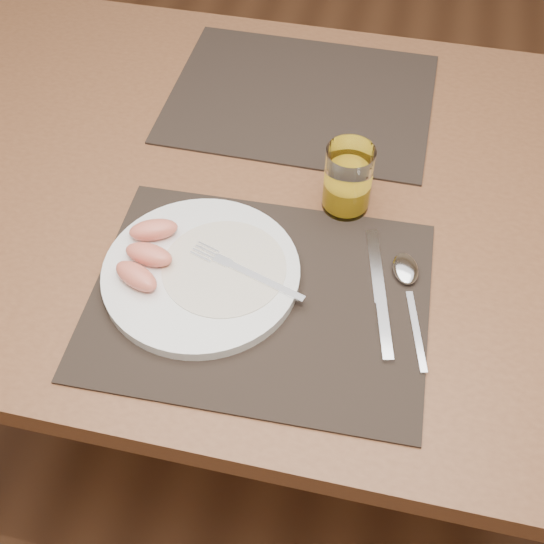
{
  "coord_description": "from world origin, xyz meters",
  "views": [
    {
      "loc": [
        0.14,
        -0.75,
        1.49
      ],
      "look_at": [
        0.01,
        -0.19,
        0.77
      ],
      "focal_mm": 45.0,
      "sensor_mm": 36.0,
      "label": 1
    }
  ],
  "objects_px": {
    "fork": "(238,268)",
    "knife": "(381,303)",
    "juice_glass": "(348,182)",
    "placemat_far": "(301,98)",
    "table": "(291,224)",
    "plate": "(201,273)",
    "placemat_near": "(260,298)",
    "spoon": "(407,277)"
  },
  "relations": [
    {
      "from": "placemat_far",
      "to": "knife",
      "type": "xyz_separation_m",
      "value": [
        0.19,
        -0.42,
        0.0
      ]
    },
    {
      "from": "knife",
      "to": "spoon",
      "type": "relative_size",
      "value": 1.14
    },
    {
      "from": "plate",
      "to": "fork",
      "type": "relative_size",
      "value": 1.58
    },
    {
      "from": "placemat_far",
      "to": "spoon",
      "type": "height_order",
      "value": "spoon"
    },
    {
      "from": "placemat_far",
      "to": "plate",
      "type": "bearing_deg",
      "value": -97.52
    },
    {
      "from": "placemat_far",
      "to": "knife",
      "type": "relative_size",
      "value": 2.07
    },
    {
      "from": "plate",
      "to": "juice_glass",
      "type": "bearing_deg",
      "value": 46.39
    },
    {
      "from": "placemat_far",
      "to": "knife",
      "type": "height_order",
      "value": "knife"
    },
    {
      "from": "table",
      "to": "knife",
      "type": "height_order",
      "value": "knife"
    },
    {
      "from": "placemat_far",
      "to": "fork",
      "type": "relative_size",
      "value": 2.63
    },
    {
      "from": "table",
      "to": "placemat_near",
      "type": "distance_m",
      "value": 0.24
    },
    {
      "from": "fork",
      "to": "knife",
      "type": "relative_size",
      "value": 0.78
    },
    {
      "from": "placemat_near",
      "to": "spoon",
      "type": "xyz_separation_m",
      "value": [
        0.19,
        0.07,
        0.01
      ]
    },
    {
      "from": "table",
      "to": "juice_glass",
      "type": "relative_size",
      "value": 13.2
    },
    {
      "from": "placemat_near",
      "to": "placemat_far",
      "type": "bearing_deg",
      "value": 93.89
    },
    {
      "from": "juice_glass",
      "to": "fork",
      "type": "bearing_deg",
      "value": -126.08
    },
    {
      "from": "plate",
      "to": "fork",
      "type": "distance_m",
      "value": 0.05
    },
    {
      "from": "plate",
      "to": "spoon",
      "type": "height_order",
      "value": "plate"
    },
    {
      "from": "placemat_near",
      "to": "fork",
      "type": "relative_size",
      "value": 2.63
    },
    {
      "from": "table",
      "to": "placemat_far",
      "type": "bearing_deg",
      "value": 97.52
    },
    {
      "from": "table",
      "to": "spoon",
      "type": "distance_m",
      "value": 0.26
    },
    {
      "from": "placemat_near",
      "to": "plate",
      "type": "height_order",
      "value": "plate"
    },
    {
      "from": "table",
      "to": "fork",
      "type": "bearing_deg",
      "value": -100.72
    },
    {
      "from": "plate",
      "to": "knife",
      "type": "height_order",
      "value": "plate"
    },
    {
      "from": "table",
      "to": "placemat_near",
      "type": "height_order",
      "value": "placemat_near"
    },
    {
      "from": "fork",
      "to": "knife",
      "type": "bearing_deg",
      "value": -1.13
    },
    {
      "from": "spoon",
      "to": "juice_glass",
      "type": "relative_size",
      "value": 1.8
    },
    {
      "from": "placemat_near",
      "to": "placemat_far",
      "type": "distance_m",
      "value": 0.44
    },
    {
      "from": "table",
      "to": "juice_glass",
      "type": "distance_m",
      "value": 0.16
    },
    {
      "from": "spoon",
      "to": "table",
      "type": "bearing_deg",
      "value": 142.26
    },
    {
      "from": "placemat_near",
      "to": "plate",
      "type": "relative_size",
      "value": 1.67
    },
    {
      "from": "placemat_near",
      "to": "knife",
      "type": "distance_m",
      "value": 0.16
    },
    {
      "from": "placemat_near",
      "to": "juice_glass",
      "type": "bearing_deg",
      "value": 66.54
    },
    {
      "from": "placemat_far",
      "to": "juice_glass",
      "type": "height_order",
      "value": "juice_glass"
    },
    {
      "from": "table",
      "to": "placemat_far",
      "type": "relative_size",
      "value": 3.11
    },
    {
      "from": "plate",
      "to": "fork",
      "type": "xyz_separation_m",
      "value": [
        0.05,
        0.01,
        0.01
      ]
    },
    {
      "from": "knife",
      "to": "juice_glass",
      "type": "xyz_separation_m",
      "value": [
        -0.07,
        0.17,
        0.04
      ]
    },
    {
      "from": "placemat_far",
      "to": "plate",
      "type": "height_order",
      "value": "plate"
    },
    {
      "from": "knife",
      "to": "juice_glass",
      "type": "distance_m",
      "value": 0.19
    },
    {
      "from": "placemat_near",
      "to": "juice_glass",
      "type": "xyz_separation_m",
      "value": [
        0.09,
        0.2,
        0.05
      ]
    },
    {
      "from": "placemat_far",
      "to": "plate",
      "type": "distance_m",
      "value": 0.43
    },
    {
      "from": "plate",
      "to": "knife",
      "type": "bearing_deg",
      "value": 1.79
    }
  ]
}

